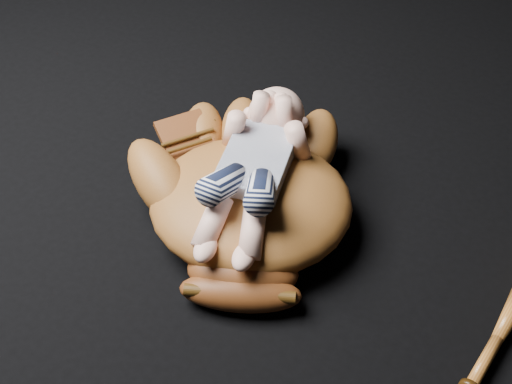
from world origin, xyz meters
TOP-DOWN VIEW (x-y plane):
  - baseball_glove at (-0.09, 0.00)m, footprint 0.60×0.63m
  - newborn_baby at (-0.09, 0.01)m, footprint 0.26×0.42m

SIDE VIEW (x-z plane):
  - baseball_glove at x=-0.09m, z-range 0.00..0.15m
  - newborn_baby at x=-0.09m, z-range 0.06..0.21m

